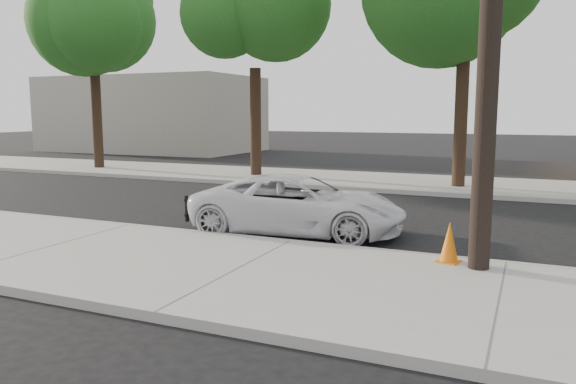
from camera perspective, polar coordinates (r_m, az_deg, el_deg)
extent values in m
plane|color=black|center=(13.12, 3.95, -3.65)|extent=(120.00, 120.00, 0.00)
cube|color=gray|center=(9.29, -5.14, -8.17)|extent=(90.00, 4.40, 0.15)
cube|color=gray|center=(21.21, 11.73, 0.93)|extent=(90.00, 5.00, 0.15)
cube|color=#9E9B93|center=(11.20, 0.30, -5.30)|extent=(90.00, 0.12, 0.16)
cube|color=gray|center=(40.27, -13.61, 7.67)|extent=(14.00, 8.00, 5.00)
cylinder|color=black|center=(27.20, -18.83, 7.13)|extent=(0.44, 0.44, 4.50)
sphere|color=#164914|center=(27.42, -19.20, 14.98)|extent=(4.50, 4.50, 4.50)
sphere|color=#164914|center=(26.87, -19.03, 17.73)|extent=(3.60, 3.60, 3.60)
cylinder|color=black|center=(22.78, -3.31, 7.12)|extent=(0.44, 0.44, 4.25)
sphere|color=#164914|center=(22.98, -3.38, 15.94)|extent=(4.20, 4.20, 4.20)
cylinder|color=black|center=(20.04, 17.16, 7.35)|extent=(0.44, 0.44, 4.75)
imported|color=silver|center=(12.38, 1.12, -1.28)|extent=(4.90, 2.66, 1.30)
cube|color=orange|center=(10.00, 15.99, -6.77)|extent=(0.44, 0.44, 0.02)
cone|color=orange|center=(9.92, 16.07, -4.89)|extent=(0.39, 0.39, 0.69)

